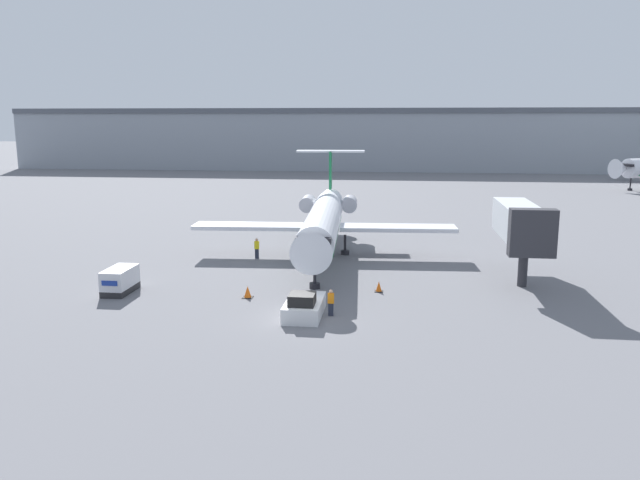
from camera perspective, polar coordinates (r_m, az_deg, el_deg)
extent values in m
plane|color=slate|center=(39.30, -1.60, -7.28)|extent=(600.00, 600.00, 0.00)
cube|color=#8C939E|center=(157.10, 4.93, 8.95)|extent=(180.00, 16.00, 13.78)
cube|color=#4C515B|center=(157.02, 4.98, 11.68)|extent=(180.00, 16.80, 1.20)
cylinder|color=silver|center=(55.56, 0.29, 1.68)|extent=(4.21, 22.54, 2.97)
cone|color=silver|center=(43.41, -0.70, -0.96)|extent=(3.10, 2.54, 2.97)
cube|color=black|center=(44.24, -0.61, -0.05)|extent=(2.56, 0.84, 0.44)
cone|color=silver|center=(68.25, 0.94, 3.41)|extent=(2.85, 3.41, 2.67)
cube|color=#19723F|center=(55.73, 0.28, 0.70)|extent=(3.79, 20.28, 0.20)
cube|color=silver|center=(56.79, 7.13, 1.11)|extent=(10.60, 3.53, 0.36)
cube|color=silver|center=(57.56, -6.33, 1.26)|extent=(10.60, 3.53, 0.36)
cylinder|color=#ADADB7|center=(64.73, 2.72, 3.32)|extent=(1.71, 3.15, 1.55)
cylinder|color=#ADADB7|center=(64.95, -1.14, 3.36)|extent=(1.71, 3.15, 1.55)
cube|color=#19723F|center=(68.52, 0.97, 6.41)|extent=(0.36, 2.21, 4.09)
cube|color=silver|center=(68.39, 0.98, 8.12)|extent=(7.45, 2.21, 0.20)
cylinder|color=black|center=(46.08, -0.48, -3.33)|extent=(0.24, 0.24, 1.85)
cylinder|color=black|center=(46.27, -0.48, -4.20)|extent=(0.80, 0.80, 0.40)
cylinder|color=black|center=(57.83, -1.52, -0.39)|extent=(0.24, 0.24, 1.85)
cylinder|color=black|center=(57.98, -1.52, -1.09)|extent=(0.80, 0.80, 0.40)
cylinder|color=black|center=(57.61, 2.30, -0.44)|extent=(0.24, 0.24, 1.85)
cylinder|color=black|center=(57.76, 2.30, -1.14)|extent=(0.80, 0.80, 0.40)
cube|color=silver|center=(39.97, -1.43, -6.20)|extent=(2.28, 4.51, 1.01)
cube|color=black|center=(38.78, -1.65, -5.43)|extent=(1.60, 1.62, 0.70)
cube|color=black|center=(42.06, -1.00, -5.54)|extent=(2.05, 0.30, 0.60)
cube|color=#232326|center=(47.40, -17.77, -4.33)|extent=(1.63, 3.31, 0.45)
cube|color=silver|center=(47.18, -17.83, -3.27)|extent=(1.63, 3.31, 1.35)
cube|color=navy|center=(45.72, -18.70, -3.78)|extent=(1.14, 0.04, 0.36)
cube|color=#232838|center=(39.90, 1.00, -6.37)|extent=(0.32, 0.20, 0.83)
cube|color=orange|center=(39.69, 1.00, -5.34)|extent=(0.40, 0.24, 0.66)
sphere|color=tan|center=(39.56, 1.00, -4.72)|extent=(0.24, 0.24, 0.24)
cube|color=#232838|center=(56.28, -5.79, -1.25)|extent=(0.32, 0.20, 0.89)
cube|color=yellow|center=(56.11, -5.80, -0.46)|extent=(0.40, 0.24, 0.70)
sphere|color=tan|center=(56.02, -5.81, 0.02)|extent=(0.26, 0.26, 0.26)
cube|color=black|center=(44.24, -6.62, -5.23)|extent=(0.72, 0.72, 0.04)
cone|color=orange|center=(44.12, -6.63, -4.71)|extent=(0.52, 0.52, 0.80)
cube|color=black|center=(45.63, 5.39, -4.70)|extent=(0.61, 0.61, 0.04)
cone|color=orange|center=(45.53, 5.40, -4.23)|extent=(0.43, 0.43, 0.73)
cone|color=silver|center=(120.80, 25.83, 5.89)|extent=(3.94, 4.25, 3.41)
cube|color=black|center=(121.53, 26.22, 6.17)|extent=(1.89, 2.91, 0.44)
cylinder|color=black|center=(122.70, 26.51, 4.58)|extent=(0.24, 0.24, 2.21)
cylinder|color=black|center=(122.78, 26.47, 4.16)|extent=(0.80, 0.80, 0.40)
cylinder|color=#2D2D33|center=(48.97, 18.07, -2.21)|extent=(0.70, 0.70, 3.20)
cube|color=#B2B7BC|center=(51.13, 17.67, 1.67)|extent=(2.60, 9.33, 2.60)
cube|color=#2D2D33|center=(46.04, 18.86, 0.62)|extent=(3.20, 1.20, 3.38)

